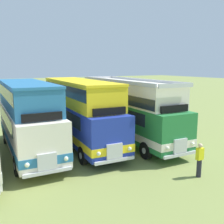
{
  "coord_description": "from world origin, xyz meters",
  "views": [
    {
      "loc": [
        2.13,
        -16.27,
        5.49
      ],
      "look_at": [
        11.54,
        0.39,
        2.06
      ],
      "focal_mm": 41.73,
      "sensor_mm": 36.0,
      "label": 1
    }
  ],
  "objects": [
    {
      "name": "bus_eighth_in_row",
      "position": [
        12.48,
        -0.21,
        2.36
      ],
      "size": [
        3.04,
        11.71,
        4.52
      ],
      "color": "#237538",
      "rests_on": "ground"
    },
    {
      "name": "marshal_person",
      "position": [
        11.92,
        -7.74,
        0.89
      ],
      "size": [
        0.36,
        0.24,
        1.73
      ],
      "color": "#23232D",
      "rests_on": "ground"
    },
    {
      "name": "bus_seventh_in_row",
      "position": [
        8.92,
        0.28,
        2.47
      ],
      "size": [
        3.14,
        10.68,
        4.49
      ],
      "color": "#1E339E",
      "rests_on": "ground"
    },
    {
      "name": "bus_sixth_in_row",
      "position": [
        5.35,
        0.12,
        2.47
      ],
      "size": [
        2.95,
        9.87,
        4.49
      ],
      "color": "silver",
      "rests_on": "ground"
    }
  ]
}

